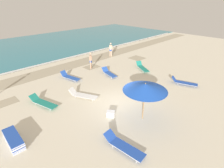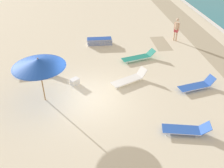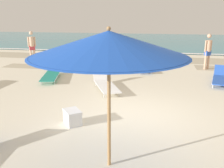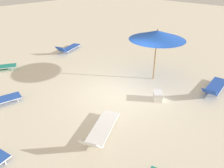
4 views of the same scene
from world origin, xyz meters
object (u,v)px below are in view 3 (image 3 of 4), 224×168
(beachgoer_strolling_adult, at_px, (32,45))
(beachgoer_shoreline_child, at_px, (208,49))
(sun_lounger_beside_umbrella, at_px, (52,74))
(sun_lounger_mid_beach_solo, at_px, (143,66))
(sun_lounger_under_umbrella, at_px, (105,83))
(cooler_box, at_px, (72,117))
(beach_umbrella, at_px, (109,44))
(sun_lounger_near_water_right, at_px, (221,78))

(beachgoer_strolling_adult, bearing_deg, beachgoer_shoreline_child, 138.80)
(sun_lounger_beside_umbrella, height_order, beachgoer_shoreline_child, beachgoer_shoreline_child)
(sun_lounger_mid_beach_solo, xyz_separation_m, beachgoer_shoreline_child, (3.12, 0.76, 0.78))
(sun_lounger_under_umbrella, height_order, beachgoer_strolling_adult, beachgoer_strolling_adult)
(beachgoer_shoreline_child, xyz_separation_m, cooler_box, (-4.41, -7.54, -0.81))
(beachgoer_shoreline_child, height_order, beachgoer_strolling_adult, same)
(sun_lounger_beside_umbrella, distance_m, beachgoer_shoreline_child, 7.66)
(beach_umbrella, xyz_separation_m, sun_lounger_near_water_right, (3.29, 6.44, -1.99))
(sun_lounger_beside_umbrella, relative_size, cooler_box, 3.94)
(beach_umbrella, bearing_deg, sun_lounger_near_water_right, 62.98)
(beach_umbrella, bearing_deg, beachgoer_strolling_adult, 124.61)
(sun_lounger_under_umbrella, distance_m, sun_lounger_mid_beach_solo, 3.78)
(sun_lounger_under_umbrella, xyz_separation_m, cooler_box, (-0.14, -3.17, -0.03))
(beachgoer_shoreline_child, bearing_deg, sun_lounger_beside_umbrella, -12.55)
(sun_lounger_under_umbrella, relative_size, sun_lounger_near_water_right, 1.06)
(sun_lounger_near_water_right, bearing_deg, beachgoer_strolling_adult, 176.04)
(sun_lounger_beside_umbrella, height_order, sun_lounger_near_water_right, sun_lounger_near_water_right)
(beachgoer_strolling_adult, bearing_deg, sun_lounger_near_water_right, 123.62)
(beachgoer_shoreline_child, relative_size, beachgoer_strolling_adult, 1.00)
(beach_umbrella, bearing_deg, sun_lounger_mid_beach_solo, 89.71)
(sun_lounger_mid_beach_solo, bearing_deg, beach_umbrella, -101.74)
(beach_umbrella, bearing_deg, sun_lounger_under_umbrella, 103.22)
(sun_lounger_under_umbrella, xyz_separation_m, sun_lounger_mid_beach_solo, (1.15, 3.60, 0.00))
(beach_umbrella, relative_size, beachgoer_strolling_adult, 1.47)
(beach_umbrella, height_order, sun_lounger_near_water_right, beach_umbrella)
(beachgoer_shoreline_child, bearing_deg, beachgoer_strolling_adult, -39.07)
(beach_umbrella, bearing_deg, beachgoer_shoreline_child, 70.86)
(sun_lounger_mid_beach_solo, relative_size, cooler_box, 3.52)
(sun_lounger_near_water_right, xyz_separation_m, beachgoer_shoreline_child, (-0.13, 2.66, 0.79))
(sun_lounger_mid_beach_solo, xyz_separation_m, beachgoer_strolling_adult, (-6.47, 0.98, 0.78))
(sun_lounger_mid_beach_solo, bearing_deg, sun_lounger_near_water_right, -41.77)
(sun_lounger_mid_beach_solo, distance_m, cooler_box, 6.90)
(beach_umbrella, xyz_separation_m, beachgoer_shoreline_child, (3.16, 9.10, -1.21))
(sun_lounger_under_umbrella, relative_size, beachgoer_shoreline_child, 1.29)
(beachgoer_shoreline_child, bearing_deg, sun_lounger_mid_beach_solo, -24.04)
(sun_lounger_under_umbrella, relative_size, cooler_box, 3.72)
(beach_umbrella, height_order, sun_lounger_mid_beach_solo, beach_umbrella)
(beachgoer_shoreline_child, bearing_deg, sun_lounger_near_water_right, 55.01)
(beachgoer_shoreline_child, relative_size, cooler_box, 2.89)
(sun_lounger_under_umbrella, relative_size, sun_lounger_mid_beach_solo, 1.06)
(beach_umbrella, distance_m, sun_lounger_beside_umbrella, 7.23)
(sun_lounger_near_water_right, height_order, beachgoer_shoreline_child, beachgoer_shoreline_child)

